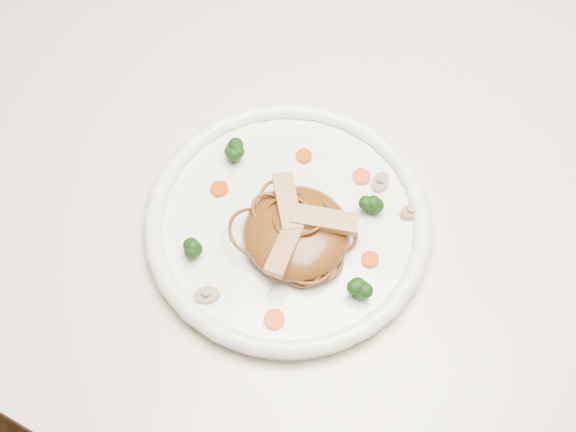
% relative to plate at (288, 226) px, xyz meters
% --- Properties ---
extents(ground, '(4.00, 4.00, 0.00)m').
position_rel_plate_xyz_m(ground, '(0.08, 0.09, -0.76)').
color(ground, '#55391D').
rests_on(ground, ground).
extents(table, '(1.20, 0.80, 0.75)m').
position_rel_plate_xyz_m(table, '(0.08, 0.09, -0.11)').
color(table, beige).
rests_on(table, ground).
extents(plate, '(0.40, 0.40, 0.02)m').
position_rel_plate_xyz_m(plate, '(0.00, 0.00, 0.00)').
color(plate, white).
rests_on(plate, table).
extents(noodle_mound, '(0.13, 0.13, 0.04)m').
position_rel_plate_xyz_m(noodle_mound, '(0.02, -0.01, 0.02)').
color(noodle_mound, brown).
rests_on(noodle_mound, plate).
extents(chicken_a, '(0.07, 0.04, 0.01)m').
position_rel_plate_xyz_m(chicken_a, '(0.04, 0.00, 0.05)').
color(chicken_a, tan).
rests_on(chicken_a, noodle_mound).
extents(chicken_b, '(0.06, 0.07, 0.01)m').
position_rel_plate_xyz_m(chicken_b, '(-0.00, 0.00, 0.04)').
color(chicken_b, tan).
rests_on(chicken_b, noodle_mound).
extents(chicken_c, '(0.03, 0.06, 0.01)m').
position_rel_plate_xyz_m(chicken_c, '(0.02, -0.05, 0.04)').
color(chicken_c, tan).
rests_on(chicken_c, noodle_mound).
extents(broccoli_0, '(0.03, 0.03, 0.03)m').
position_rel_plate_xyz_m(broccoli_0, '(0.07, 0.06, 0.02)').
color(broccoli_0, '#12390C').
rests_on(broccoli_0, plate).
extents(broccoli_1, '(0.03, 0.03, 0.03)m').
position_rel_plate_xyz_m(broccoli_1, '(-0.09, 0.04, 0.03)').
color(broccoli_1, '#12390C').
rests_on(broccoli_1, plate).
extents(broccoli_2, '(0.03, 0.03, 0.03)m').
position_rel_plate_xyz_m(broccoli_2, '(-0.07, -0.08, 0.02)').
color(broccoli_2, '#12390C').
rests_on(broccoli_2, plate).
extents(broccoli_3, '(0.03, 0.03, 0.03)m').
position_rel_plate_xyz_m(broccoli_3, '(0.10, -0.04, 0.02)').
color(broccoli_3, '#12390C').
rests_on(broccoli_3, plate).
extents(carrot_0, '(0.02, 0.02, 0.00)m').
position_rel_plate_xyz_m(carrot_0, '(0.05, 0.09, 0.01)').
color(carrot_0, '#EC5408').
rests_on(carrot_0, plate).
extents(carrot_1, '(0.02, 0.02, 0.00)m').
position_rel_plate_xyz_m(carrot_1, '(-0.09, -0.00, 0.01)').
color(carrot_1, '#EC5408').
rests_on(carrot_1, plate).
extents(carrot_2, '(0.02, 0.02, 0.00)m').
position_rel_plate_xyz_m(carrot_2, '(0.10, 0.00, 0.01)').
color(carrot_2, '#EC5408').
rests_on(carrot_2, plate).
extents(carrot_3, '(0.02, 0.02, 0.00)m').
position_rel_plate_xyz_m(carrot_3, '(-0.02, 0.08, 0.01)').
color(carrot_3, '#EC5408').
rests_on(carrot_3, plate).
extents(carrot_4, '(0.02, 0.02, 0.00)m').
position_rel_plate_xyz_m(carrot_4, '(0.04, -0.11, 0.01)').
color(carrot_4, '#EC5408').
rests_on(carrot_4, plate).
extents(mushroom_0, '(0.04, 0.04, 0.01)m').
position_rel_plate_xyz_m(mushroom_0, '(-0.03, -0.12, 0.01)').
color(mushroom_0, gray).
rests_on(mushroom_0, plate).
extents(mushroom_1, '(0.03, 0.03, 0.01)m').
position_rel_plate_xyz_m(mushroom_1, '(0.11, 0.07, 0.01)').
color(mushroom_1, gray).
rests_on(mushroom_1, plate).
extents(mushroom_2, '(0.03, 0.03, 0.01)m').
position_rel_plate_xyz_m(mushroom_2, '(-0.10, 0.05, 0.01)').
color(mushroom_2, gray).
rests_on(mushroom_2, plate).
extents(mushroom_3, '(0.03, 0.03, 0.01)m').
position_rel_plate_xyz_m(mushroom_3, '(0.07, 0.09, 0.01)').
color(mushroom_3, gray).
rests_on(mushroom_3, plate).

